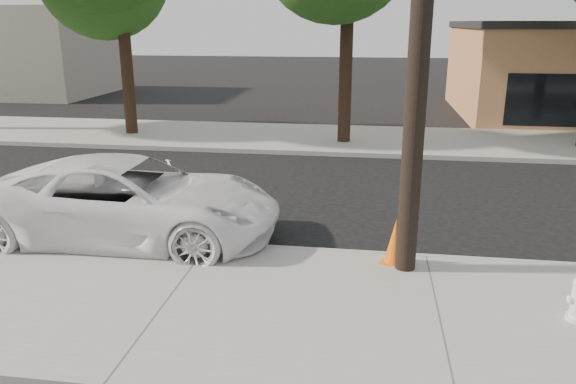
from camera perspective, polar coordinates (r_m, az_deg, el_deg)
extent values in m
plane|color=black|center=(12.71, -5.30, -2.27)|extent=(120.00, 120.00, 0.00)
cube|color=gray|center=(8.90, -11.94, -10.79)|extent=(90.00, 4.40, 0.15)
cube|color=gray|center=(20.76, 0.22, 5.55)|extent=(90.00, 5.00, 0.15)
cube|color=#9E9B93|center=(10.79, -7.94, -5.50)|extent=(90.00, 0.12, 0.16)
cylinder|color=black|center=(21.84, -15.99, 11.32)|extent=(0.44, 0.44, 4.25)
cylinder|color=black|center=(19.54, 5.87, 12.02)|extent=(0.44, 0.44, 4.75)
imported|color=white|center=(11.37, -15.86, -0.82)|extent=(5.94, 2.80, 1.64)
cube|color=orange|center=(9.99, 10.72, -6.97)|extent=(0.53, 0.53, 0.02)
cone|color=orange|center=(9.85, 10.84, -4.94)|extent=(0.47, 0.47, 0.79)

